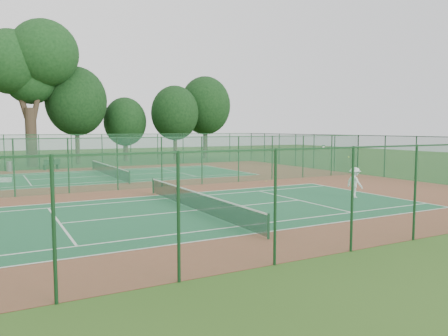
{
  "coord_description": "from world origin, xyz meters",
  "views": [
    {
      "loc": [
        -8.91,
        -28.5,
        4.08
      ],
      "look_at": [
        3.98,
        -4.55,
        1.6
      ],
      "focal_mm": 35.0,
      "sensor_mm": 36.0,
      "label": 1
    }
  ],
  "objects": [
    {
      "name": "ground",
      "position": [
        0.0,
        0.0,
        0.0
      ],
      "size": [
        120.0,
        120.0,
        0.0
      ],
      "primitive_type": "plane",
      "color": "#2A4B17",
      "rests_on": "ground"
    },
    {
      "name": "red_pad",
      "position": [
        0.0,
        0.0,
        0.01
      ],
      "size": [
        40.0,
        36.0,
        0.01
      ],
      "primitive_type": "cube",
      "color": "brown",
      "rests_on": "ground"
    },
    {
      "name": "court_near",
      "position": [
        0.0,
        -9.0,
        0.01
      ],
      "size": [
        23.77,
        10.97,
        0.01
      ],
      "primitive_type": "cube",
      "color": "#1A5535",
      "rests_on": "red_pad"
    },
    {
      "name": "court_far",
      "position": [
        0.0,
        9.0,
        0.01
      ],
      "size": [
        23.77,
        10.97,
        0.01
      ],
      "primitive_type": "cube",
      "color": "#1F633A",
      "rests_on": "red_pad"
    },
    {
      "name": "fence_north",
      "position": [
        0.0,
        18.0,
        1.76
      ],
      "size": [
        40.0,
        0.09,
        3.5
      ],
      "color": "#1B5131",
      "rests_on": "ground"
    },
    {
      "name": "fence_south",
      "position": [
        0.0,
        -18.0,
        1.76
      ],
      "size": [
        40.0,
        0.09,
        3.5
      ],
      "color": "#194D2C",
      "rests_on": "ground"
    },
    {
      "name": "fence_east",
      "position": [
        20.0,
        0.0,
        1.76
      ],
      "size": [
        0.09,
        36.0,
        3.5
      ],
      "rotation": [
        0.0,
        0.0,
        1.57
      ],
      "color": "#194D31",
      "rests_on": "ground"
    },
    {
      "name": "fence_divider",
      "position": [
        0.0,
        0.0,
        1.76
      ],
      "size": [
        40.0,
        0.09,
        3.5
      ],
      "color": "#194D2F",
      "rests_on": "ground"
    },
    {
      "name": "tennis_net_near",
      "position": [
        0.0,
        -9.0,
        0.54
      ],
      "size": [
        0.1,
        12.9,
        0.97
      ],
      "color": "#143920",
      "rests_on": "ground"
    },
    {
      "name": "tennis_net_far",
      "position": [
        0.0,
        9.0,
        0.54
      ],
      "size": [
        0.1,
        12.9,
        0.97
      ],
      "color": "#12331D",
      "rests_on": "ground"
    },
    {
      "name": "player_near",
      "position": [
        9.91,
        -9.76,
        0.91
      ],
      "size": [
        0.68,
        1.16,
        1.78
      ],
      "primitive_type": "imported",
      "rotation": [
        0.0,
        0.0,
        1.56
      ],
      "color": "white",
      "rests_on": "court_near"
    },
    {
      "name": "trash_bin",
      "position": [
        -7.32,
        17.35,
        0.48
      ],
      "size": [
        0.65,
        0.65,
        0.95
      ],
      "primitive_type": "cylinder",
      "rotation": [
        0.0,
        0.0,
        -0.28
      ],
      "color": "slate",
      "rests_on": "red_pad"
    },
    {
      "name": "bench",
      "position": [
        -3.62,
        17.16,
        0.55
      ],
      "size": [
        1.74,
        1.08,
        1.04
      ],
      "rotation": [
        0.0,
        0.0,
        0.38
      ],
      "color": "black",
      "rests_on": "red_pad"
    },
    {
      "name": "kit_bag",
      "position": [
        -8.0,
        8.32,
        0.18
      ],
      "size": [
        0.97,
        0.67,
        0.34
      ],
      "primitive_type": "cube",
      "rotation": [
        0.0,
        0.0,
        -0.4
      ],
      "color": "silver",
      "rests_on": "red_pad"
    },
    {
      "name": "stray_ball_a",
      "position": [
        1.56,
        -0.45,
        0.04
      ],
      "size": [
        0.06,
        0.06,
        0.06
      ],
      "primitive_type": "sphere",
      "color": "gold",
      "rests_on": "red_pad"
    },
    {
      "name": "stray_ball_b",
      "position": [
        9.68,
        -0.8,
        0.05
      ],
      "size": [
        0.07,
        0.07,
        0.07
      ],
      "primitive_type": "sphere",
      "color": "#E2F539",
      "rests_on": "red_pad"
    },
    {
      "name": "stray_ball_c",
      "position": [
        1.01,
        -0.96,
        0.05
      ],
      "size": [
        0.07,
        0.07,
        0.07
      ],
      "primitive_type": "sphere",
      "color": "#B1C42D",
      "rests_on": "red_pad"
    },
    {
      "name": "big_tree",
      "position": [
        -4.86,
        22.05,
        10.96
      ],
      "size": [
        10.08,
        7.38,
        15.48
      ],
      "color": "#32271B",
      "rests_on": "ground"
    },
    {
      "name": "evergreen_row",
      "position": [
        0.5,
        24.25,
        0.0
      ],
      "size": [
        39.0,
        5.0,
        12.0
      ],
      "primitive_type": null,
      "color": "black",
      "rests_on": "ground"
    }
  ]
}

